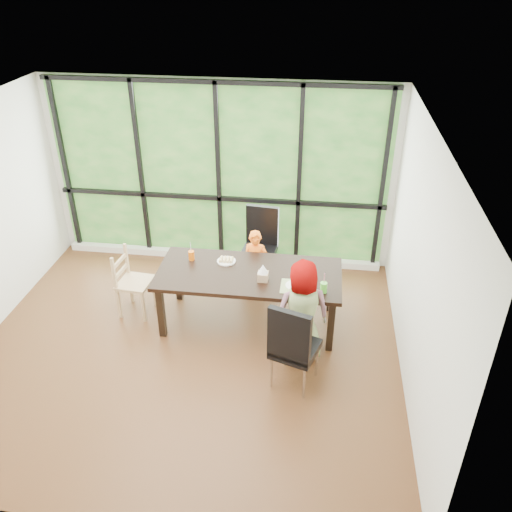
# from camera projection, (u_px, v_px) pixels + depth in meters

# --- Properties ---
(ground) EXTENTS (5.00, 5.00, 0.00)m
(ground) POSITION_uv_depth(u_px,v_px,m) (188.00, 349.00, 6.29)
(ground) COLOR black
(ground) RESTS_ON ground
(back_wall) EXTENTS (5.00, 0.00, 5.00)m
(back_wall) POSITION_uv_depth(u_px,v_px,m) (219.00, 174.00, 7.52)
(back_wall) COLOR silver
(back_wall) RESTS_ON ground
(foliage_backdrop) EXTENTS (4.80, 0.02, 2.65)m
(foliage_backdrop) POSITION_uv_depth(u_px,v_px,m) (219.00, 175.00, 7.51)
(foliage_backdrop) COLOR #1F511E
(foliage_backdrop) RESTS_ON back_wall
(window_mullions) EXTENTS (4.80, 0.06, 2.65)m
(window_mullions) POSITION_uv_depth(u_px,v_px,m) (219.00, 176.00, 7.47)
(window_mullions) COLOR black
(window_mullions) RESTS_ON back_wall
(window_sill) EXTENTS (4.80, 0.12, 0.10)m
(window_sill) POSITION_uv_depth(u_px,v_px,m) (221.00, 256.00, 8.10)
(window_sill) COLOR silver
(window_sill) RESTS_ON ground
(dining_table) EXTENTS (2.32, 1.19, 0.75)m
(dining_table) POSITION_uv_depth(u_px,v_px,m) (249.00, 298.00, 6.56)
(dining_table) COLOR black
(dining_table) RESTS_ON ground
(chair_window_leather) EXTENTS (0.51, 0.51, 1.08)m
(chair_window_leather) POSITION_uv_depth(u_px,v_px,m) (259.00, 247.00, 7.34)
(chair_window_leather) COLOR black
(chair_window_leather) RESTS_ON ground
(chair_interior_leather) EXTENTS (0.58, 0.58, 1.08)m
(chair_interior_leather) POSITION_uv_depth(u_px,v_px,m) (295.00, 343.00, 5.56)
(chair_interior_leather) COLOR black
(chair_interior_leather) RESTS_ON ground
(chair_end_beech) EXTENTS (0.44, 0.46, 0.90)m
(chair_end_beech) POSITION_uv_depth(u_px,v_px,m) (135.00, 283.00, 6.72)
(chair_end_beech) COLOR tan
(chair_end_beech) RESTS_ON ground
(child_toddler) EXTENTS (0.38, 0.27, 0.99)m
(child_toddler) POSITION_uv_depth(u_px,v_px,m) (255.00, 265.00, 7.02)
(child_toddler) COLOR orange
(child_toddler) RESTS_ON ground
(child_older) EXTENTS (0.71, 0.56, 1.28)m
(child_older) POSITION_uv_depth(u_px,v_px,m) (300.00, 312.00, 5.88)
(child_older) COLOR gray
(child_older) RESTS_ON ground
(placemat) EXTENTS (0.42, 0.31, 0.01)m
(placemat) POSITION_uv_depth(u_px,v_px,m) (299.00, 287.00, 6.10)
(placemat) COLOR tan
(placemat) RESTS_ON dining_table
(plate_far) EXTENTS (0.24, 0.24, 0.01)m
(plate_far) POSITION_uv_depth(u_px,v_px,m) (226.00, 261.00, 6.59)
(plate_far) COLOR white
(plate_far) RESTS_ON dining_table
(plate_near) EXTENTS (0.23, 0.23, 0.01)m
(plate_near) POSITION_uv_depth(u_px,v_px,m) (295.00, 286.00, 6.11)
(plate_near) COLOR white
(plate_near) RESTS_ON dining_table
(orange_cup) EXTENTS (0.08, 0.08, 0.12)m
(orange_cup) POSITION_uv_depth(u_px,v_px,m) (191.00, 255.00, 6.61)
(orange_cup) COLOR orange
(orange_cup) RESTS_ON dining_table
(green_cup) EXTENTS (0.08, 0.08, 0.13)m
(green_cup) POSITION_uv_depth(u_px,v_px,m) (324.00, 288.00, 5.98)
(green_cup) COLOR #5DD93C
(green_cup) RESTS_ON dining_table
(tissue_box) EXTENTS (0.12, 0.12, 0.11)m
(tissue_box) POSITION_uv_depth(u_px,v_px,m) (263.00, 276.00, 6.20)
(tissue_box) COLOR tan
(tissue_box) RESTS_ON dining_table
(crepe_rolls_far) EXTENTS (0.20, 0.12, 0.04)m
(crepe_rolls_far) POSITION_uv_depth(u_px,v_px,m) (226.00, 259.00, 6.58)
(crepe_rolls_far) COLOR tan
(crepe_rolls_far) RESTS_ON plate_far
(crepe_rolls_near) EXTENTS (0.10, 0.12, 0.04)m
(crepe_rolls_near) POSITION_uv_depth(u_px,v_px,m) (295.00, 284.00, 6.10)
(crepe_rolls_near) COLOR tan
(crepe_rolls_near) RESTS_ON plate_near
(straw_white) EXTENTS (0.01, 0.04, 0.20)m
(straw_white) POSITION_uv_depth(u_px,v_px,m) (191.00, 249.00, 6.56)
(straw_white) COLOR white
(straw_white) RESTS_ON orange_cup
(straw_pink) EXTENTS (0.01, 0.04, 0.20)m
(straw_pink) POSITION_uv_depth(u_px,v_px,m) (324.00, 280.00, 5.93)
(straw_pink) COLOR pink
(straw_pink) RESTS_ON green_cup
(tissue) EXTENTS (0.12, 0.12, 0.11)m
(tissue) POSITION_uv_depth(u_px,v_px,m) (263.00, 269.00, 6.14)
(tissue) COLOR white
(tissue) RESTS_ON tissue_box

